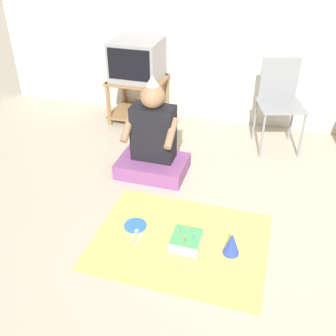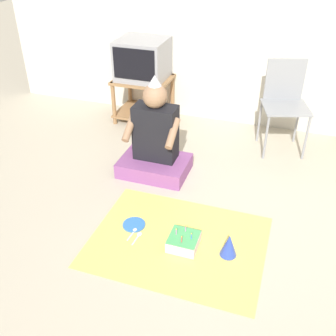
{
  "view_description": "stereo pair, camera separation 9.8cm",
  "coord_description": "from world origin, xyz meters",
  "px_view_note": "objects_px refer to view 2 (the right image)",
  "views": [
    {
      "loc": [
        0.08,
        -2.09,
        2.02
      ],
      "look_at": [
        -0.66,
        0.4,
        0.35
      ],
      "focal_mm": 42.0,
      "sensor_mm": 36.0,
      "label": 1
    },
    {
      "loc": [
        0.17,
        -2.06,
        2.02
      ],
      "look_at": [
        -0.66,
        0.4,
        0.35
      ],
      "focal_mm": 42.0,
      "sensor_mm": 36.0,
      "label": 2
    }
  ],
  "objects_px": {
    "party_hat_blue": "(229,245)",
    "paper_plate": "(134,225)",
    "folding_chair": "(285,99)",
    "tv": "(143,59)",
    "person_seated": "(155,143)",
    "birthday_cake": "(184,241)"
  },
  "relations": [
    {
      "from": "party_hat_blue",
      "to": "paper_plate",
      "type": "xyz_separation_m",
      "value": [
        -0.75,
        0.07,
        -0.08
      ]
    },
    {
      "from": "folding_chair",
      "to": "party_hat_blue",
      "type": "bearing_deg",
      "value": -95.7
    },
    {
      "from": "tv",
      "to": "party_hat_blue",
      "type": "relative_size",
      "value": 2.98
    },
    {
      "from": "tv",
      "to": "party_hat_blue",
      "type": "bearing_deg",
      "value": -53.8
    },
    {
      "from": "person_seated",
      "to": "paper_plate",
      "type": "xyz_separation_m",
      "value": [
        0.11,
        -0.78,
        -0.29
      ]
    },
    {
      "from": "person_seated",
      "to": "paper_plate",
      "type": "relative_size",
      "value": 5.31
    },
    {
      "from": "party_hat_blue",
      "to": "paper_plate",
      "type": "bearing_deg",
      "value": 174.34
    },
    {
      "from": "birthday_cake",
      "to": "folding_chair",
      "type": "bearing_deg",
      "value": 74.21
    },
    {
      "from": "person_seated",
      "to": "party_hat_blue",
      "type": "xyz_separation_m",
      "value": [
        0.86,
        -0.86,
        -0.21
      ]
    },
    {
      "from": "person_seated",
      "to": "tv",
      "type": "bearing_deg",
      "value": 116.72
    },
    {
      "from": "folding_chair",
      "to": "paper_plate",
      "type": "xyz_separation_m",
      "value": [
        -0.92,
        -1.64,
        -0.51
      ]
    },
    {
      "from": "person_seated",
      "to": "paper_plate",
      "type": "height_order",
      "value": "person_seated"
    },
    {
      "from": "folding_chair",
      "to": "party_hat_blue",
      "type": "relative_size",
      "value": 5.03
    },
    {
      "from": "person_seated",
      "to": "party_hat_blue",
      "type": "height_order",
      "value": "person_seated"
    },
    {
      "from": "tv",
      "to": "party_hat_blue",
      "type": "xyz_separation_m",
      "value": [
        1.37,
        -1.88,
        -0.62
      ]
    },
    {
      "from": "folding_chair",
      "to": "person_seated",
      "type": "distance_m",
      "value": 1.36
    },
    {
      "from": "tv",
      "to": "folding_chair",
      "type": "bearing_deg",
      "value": -5.96
    },
    {
      "from": "party_hat_blue",
      "to": "paper_plate",
      "type": "height_order",
      "value": "party_hat_blue"
    },
    {
      "from": "birthday_cake",
      "to": "party_hat_blue",
      "type": "xyz_separation_m",
      "value": [
        0.32,
        0.02,
        0.04
      ]
    },
    {
      "from": "folding_chair",
      "to": "paper_plate",
      "type": "relative_size",
      "value": 5.07
    },
    {
      "from": "folding_chair",
      "to": "paper_plate",
      "type": "height_order",
      "value": "folding_chair"
    },
    {
      "from": "party_hat_blue",
      "to": "tv",
      "type": "bearing_deg",
      "value": 126.2
    }
  ]
}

